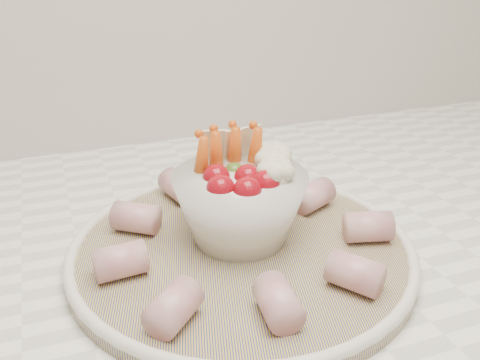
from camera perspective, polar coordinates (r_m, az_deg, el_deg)
name	(u,v)px	position (r m, az deg, el deg)	size (l,w,h in m)	color
serving_platter	(242,249)	(0.57, 0.17, -7.38)	(0.44, 0.44, 0.02)	navy
veggie_bowl	(241,201)	(0.56, 0.11, -2.22)	(0.14, 0.14, 0.11)	white
cured_meat_rolls	(242,232)	(0.55, 0.17, -5.60)	(0.31, 0.30, 0.03)	#B85464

